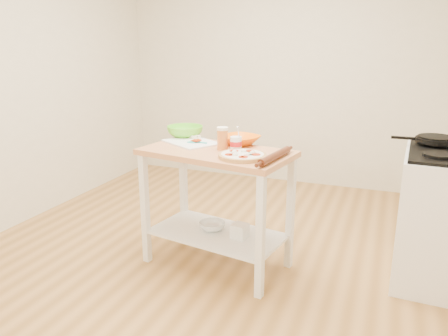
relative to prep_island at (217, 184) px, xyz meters
name	(u,v)px	position (x,y,z in m)	size (l,w,h in m)	color
room_shell	(214,86)	(-0.03, 0.04, 0.71)	(4.04, 4.54, 2.74)	#B48042
prep_island	(217,184)	(0.00, 0.00, 0.00)	(1.15, 0.76, 0.90)	tan
skillet	(435,140)	(1.45, 0.56, 0.33)	(0.44, 0.28, 0.03)	black
pizza	(242,155)	(0.24, -0.14, 0.27)	(0.32, 0.32, 0.05)	tan
cutting_board	(192,142)	(-0.27, 0.15, 0.26)	(0.50, 0.46, 0.04)	white
spatula	(197,142)	(-0.21, 0.11, 0.27)	(0.16, 0.05, 0.01)	#31B1A9
knife	(190,135)	(-0.38, 0.34, 0.27)	(0.27, 0.10, 0.01)	silver
orange_bowl	(240,140)	(0.09, 0.24, 0.29)	(0.28, 0.28, 0.07)	orange
green_bowl	(185,132)	(-0.41, 0.33, 0.30)	(0.29, 0.29, 0.09)	#68D72B
beer_pint	(222,138)	(0.03, 0.03, 0.34)	(0.08, 0.08, 0.16)	orange
yogurt_tub	(236,144)	(0.13, 0.04, 0.31)	(0.08, 0.08, 0.18)	white
rolling_pin	(275,156)	(0.46, -0.11, 0.28)	(0.05, 0.05, 0.42)	#5B2814
shelf_glass_bowl	(212,226)	(-0.05, 0.03, -0.35)	(0.20, 0.20, 0.06)	silver
shelf_bin	(240,231)	(0.19, -0.03, -0.33)	(0.11, 0.11, 0.11)	white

